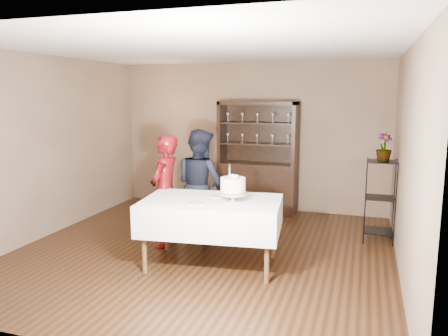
{
  "coord_description": "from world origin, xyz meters",
  "views": [
    {
      "loc": [
        2.04,
        -5.34,
        2.13
      ],
      "look_at": [
        0.26,
        0.1,
        1.16
      ],
      "focal_mm": 35.0,
      "sensor_mm": 36.0,
      "label": 1
    }
  ],
  "objects_px": {
    "plant_etagere": "(380,198)",
    "cake_table": "(212,215)",
    "china_hutch": "(258,176)",
    "man": "(200,185)",
    "woman": "(165,191)",
    "cake": "(233,187)",
    "potted_plant": "(384,147)"
  },
  "relations": [
    {
      "from": "plant_etagere",
      "to": "potted_plant",
      "type": "xyz_separation_m",
      "value": [
        0.01,
        -0.05,
        0.74
      ]
    },
    {
      "from": "man",
      "to": "potted_plant",
      "type": "distance_m",
      "value": 2.67
    },
    {
      "from": "china_hutch",
      "to": "woman",
      "type": "xyz_separation_m",
      "value": [
        -0.79,
        -2.2,
        0.13
      ]
    },
    {
      "from": "woman",
      "to": "man",
      "type": "relative_size",
      "value": 0.97
    },
    {
      "from": "china_hutch",
      "to": "plant_etagere",
      "type": "height_order",
      "value": "china_hutch"
    },
    {
      "from": "china_hutch",
      "to": "man",
      "type": "relative_size",
      "value": 1.22
    },
    {
      "from": "china_hutch",
      "to": "cake",
      "type": "bearing_deg",
      "value": -82.55
    },
    {
      "from": "man",
      "to": "china_hutch",
      "type": "bearing_deg",
      "value": -74.84
    },
    {
      "from": "cake_table",
      "to": "woman",
      "type": "distance_m",
      "value": 1.0
    },
    {
      "from": "cake",
      "to": "potted_plant",
      "type": "height_order",
      "value": "potted_plant"
    },
    {
      "from": "plant_etagere",
      "to": "man",
      "type": "bearing_deg",
      "value": -164.61
    },
    {
      "from": "cake_table",
      "to": "china_hutch",
      "type": "bearing_deg",
      "value": 91.58
    },
    {
      "from": "woman",
      "to": "potted_plant",
      "type": "distance_m",
      "value": 3.14
    },
    {
      "from": "china_hutch",
      "to": "plant_etagere",
      "type": "relative_size",
      "value": 1.67
    },
    {
      "from": "cake",
      "to": "china_hutch",
      "type": "bearing_deg",
      "value": 97.45
    },
    {
      "from": "cake_table",
      "to": "woman",
      "type": "relative_size",
      "value": 1.13
    },
    {
      "from": "man",
      "to": "cake",
      "type": "relative_size",
      "value": 3.53
    },
    {
      "from": "man",
      "to": "potted_plant",
      "type": "bearing_deg",
      "value": -136.48
    },
    {
      "from": "china_hutch",
      "to": "man",
      "type": "bearing_deg",
      "value": -104.04
    },
    {
      "from": "cake_table",
      "to": "woman",
      "type": "xyz_separation_m",
      "value": [
        -0.86,
        0.48,
        0.14
      ]
    },
    {
      "from": "potted_plant",
      "to": "cake_table",
      "type": "bearing_deg",
      "value": -141.85
    },
    {
      "from": "cake_table",
      "to": "potted_plant",
      "type": "relative_size",
      "value": 4.5
    },
    {
      "from": "woman",
      "to": "cake_table",
      "type": "bearing_deg",
      "value": 62.63
    },
    {
      "from": "woman",
      "to": "potted_plant",
      "type": "xyz_separation_m",
      "value": [
        2.88,
        1.1,
        0.6
      ]
    },
    {
      "from": "china_hutch",
      "to": "man",
      "type": "height_order",
      "value": "china_hutch"
    },
    {
      "from": "china_hutch",
      "to": "plant_etagere",
      "type": "bearing_deg",
      "value": -26.83
    },
    {
      "from": "plant_etagere",
      "to": "cake_table",
      "type": "distance_m",
      "value": 2.59
    },
    {
      "from": "plant_etagere",
      "to": "cake_table",
      "type": "xyz_separation_m",
      "value": [
        -2.01,
        -1.63,
        -0.01
      ]
    },
    {
      "from": "cake_table",
      "to": "cake",
      "type": "xyz_separation_m",
      "value": [
        0.28,
        -0.0,
        0.38
      ]
    },
    {
      "from": "china_hutch",
      "to": "potted_plant",
      "type": "height_order",
      "value": "china_hutch"
    },
    {
      "from": "cake",
      "to": "man",
      "type": "bearing_deg",
      "value": 129.92
    },
    {
      "from": "china_hutch",
      "to": "potted_plant",
      "type": "distance_m",
      "value": 2.47
    }
  ]
}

